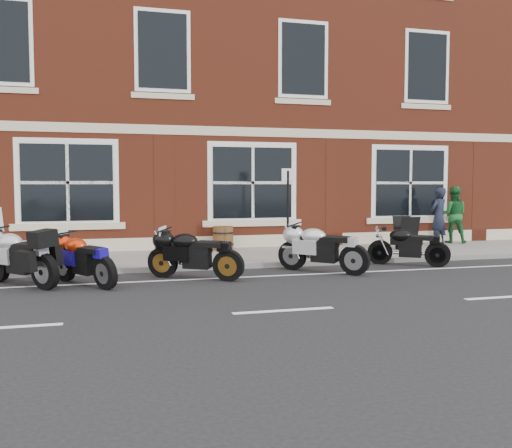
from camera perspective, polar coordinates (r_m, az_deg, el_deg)
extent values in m
plane|color=black|center=(11.64, -1.79, -5.53)|extent=(80.00, 80.00, 0.00)
cube|color=slate|center=(14.53, -4.54, -3.39)|extent=(30.00, 3.00, 0.12)
cube|color=slate|center=(13.00, -3.25, -4.26)|extent=(30.00, 0.16, 0.12)
cube|color=maroon|center=(22.21, -8.32, 14.53)|extent=(24.00, 12.00, 12.00)
cylinder|color=black|center=(11.13, -20.23, -4.45)|extent=(0.54, 0.61, 0.68)
cube|color=black|center=(11.76, -22.59, -2.30)|extent=(0.74, 0.81, 0.23)
ellipsoid|color=#B8B7BC|center=(11.88, -23.03, -1.63)|extent=(0.68, 0.70, 0.34)
cube|color=black|center=(11.40, -21.44, -2.03)|extent=(0.59, 0.62, 0.11)
cylinder|color=black|center=(11.99, -18.46, -3.96)|extent=(0.44, 0.58, 0.62)
cylinder|color=black|center=(10.82, -14.72, -4.74)|extent=(0.44, 0.58, 0.62)
cube|color=black|center=(11.40, -16.85, -2.67)|extent=(0.62, 0.77, 0.21)
ellipsoid|color=red|center=(11.51, -17.24, -2.04)|extent=(0.59, 0.64, 0.31)
cube|color=black|center=(11.07, -15.80, -2.45)|extent=(0.50, 0.58, 0.10)
cylinder|color=black|center=(11.95, -9.23, -3.78)|extent=(0.61, 0.46, 0.64)
cylinder|color=black|center=(11.37, -2.72, -4.13)|extent=(0.61, 0.46, 0.64)
cube|color=black|center=(11.62, -6.29, -2.29)|extent=(0.80, 0.64, 0.22)
ellipsoid|color=black|center=(11.67, -6.97, -1.67)|extent=(0.66, 0.61, 0.32)
cube|color=black|center=(11.45, -4.47, -1.97)|extent=(0.60, 0.52, 0.10)
cylinder|color=black|center=(12.89, 3.73, -3.13)|extent=(0.55, 0.58, 0.66)
cylinder|color=black|center=(12.25, 9.89, -3.55)|extent=(0.55, 0.58, 0.66)
cube|color=black|center=(12.53, 6.53, -1.74)|extent=(0.74, 0.77, 0.23)
ellipsoid|color=silver|center=(12.59, 5.90, -1.14)|extent=(0.66, 0.68, 0.33)
cube|color=black|center=(12.35, 8.26, -1.45)|extent=(0.58, 0.60, 0.10)
cylinder|color=black|center=(14.09, 12.31, -2.75)|extent=(0.54, 0.44, 0.59)
cylinder|color=black|center=(13.95, 17.72, -2.91)|extent=(0.54, 0.44, 0.59)
cube|color=black|center=(13.98, 14.83, -1.56)|extent=(0.72, 0.61, 0.20)
ellipsoid|color=black|center=(13.98, 14.28, -1.09)|extent=(0.61, 0.57, 0.29)
cube|color=black|center=(13.94, 16.34, -1.30)|extent=(0.55, 0.49, 0.09)
imported|color=black|center=(17.71, 17.79, 0.73)|extent=(0.73, 0.62, 1.71)
imported|color=#185626|center=(18.55, 19.12, 0.88)|extent=(1.06, 0.99, 1.74)
cylinder|color=#4F3C15|center=(15.66, -3.31, -1.43)|extent=(0.56, 0.56, 0.65)
cylinder|color=black|center=(15.68, -3.31, -2.00)|extent=(0.59, 0.59, 0.05)
cylinder|color=black|center=(15.65, -3.32, -0.86)|extent=(0.59, 0.59, 0.05)
cylinder|color=black|center=(14.10, 3.21, 0.99)|extent=(0.06, 0.06, 2.14)
cube|color=silver|center=(14.09, 3.22, 4.94)|extent=(0.31, 0.10, 0.31)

